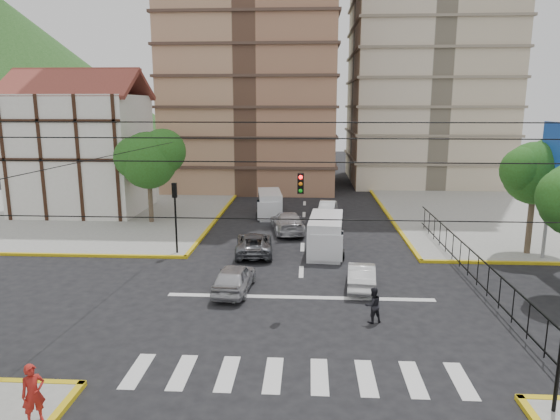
# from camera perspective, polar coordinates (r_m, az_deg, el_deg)

# --- Properties ---
(ground) EXTENTS (160.00, 160.00, 0.00)m
(ground) POSITION_cam_1_polar(r_m,az_deg,el_deg) (23.56, 2.25, -11.03)
(ground) COLOR black
(ground) RESTS_ON ground
(sidewalk_nw) EXTENTS (26.00, 26.00, 0.15)m
(sidewalk_nw) POSITION_cam_1_polar(r_m,az_deg,el_deg) (47.28, -22.26, -0.10)
(sidewalk_nw) COLOR gray
(sidewalk_nw) RESTS_ON ground
(sidewalk_ne) EXTENTS (26.00, 26.00, 0.15)m
(sidewalk_ne) POSITION_cam_1_polar(r_m,az_deg,el_deg) (46.99, 27.95, -0.67)
(sidewalk_ne) COLOR gray
(sidewalk_ne) RESTS_ON ground
(crosswalk_stripes) EXTENTS (12.00, 2.40, 0.01)m
(crosswalk_stripes) POSITION_cam_1_polar(r_m,az_deg,el_deg) (18.18, 1.87, -18.39)
(crosswalk_stripes) COLOR silver
(crosswalk_stripes) RESTS_ON ground
(stop_line) EXTENTS (13.00, 0.40, 0.01)m
(stop_line) POSITION_cam_1_polar(r_m,az_deg,el_deg) (24.67, 2.30, -9.93)
(stop_line) COLOR silver
(stop_line) RESTS_ON ground
(tudor_building) EXTENTS (10.80, 8.05, 12.23)m
(tudor_building) POSITION_cam_1_polar(r_m,az_deg,el_deg) (46.13, -21.64, 6.19)
(tudor_building) COLOR silver
(tudor_building) RESTS_ON ground
(distant_hill) EXTENTS (70.00, 70.00, 28.00)m
(distant_hill) POSITION_cam_1_polar(r_m,az_deg,el_deg) (107.21, -28.59, 13.07)
(distant_hill) COLOR #1F4E1A
(distant_hill) RESTS_ON ground
(park_fence) EXTENTS (0.10, 22.50, 1.66)m
(park_fence) POSITION_cam_1_polar(r_m,az_deg,el_deg) (29.08, 20.61, -7.28)
(park_fence) COLOR black
(park_fence) RESTS_ON ground
(tree_park_c) EXTENTS (4.65, 3.80, 7.25)m
(tree_park_c) POSITION_cam_1_polar(r_m,az_deg,el_deg) (33.87, 27.29, 4.07)
(tree_park_c) COLOR #473828
(tree_park_c) RESTS_ON ground
(tree_tudor) EXTENTS (5.39, 4.40, 7.43)m
(tree_tudor) POSITION_cam_1_polar(r_m,az_deg,el_deg) (39.85, -14.69, 5.81)
(tree_tudor) COLOR #473828
(tree_tudor) RESTS_ON ground
(traffic_light_nw) EXTENTS (0.28, 0.22, 4.40)m
(traffic_light_nw) POSITION_cam_1_polar(r_m,az_deg,el_deg) (31.20, -11.90, 0.44)
(traffic_light_nw) COLOR black
(traffic_light_nw) RESTS_ON ground
(traffic_light_hanging) EXTENTS (18.00, 9.12, 0.92)m
(traffic_light_hanging) POSITION_cam_1_polar(r_m,az_deg,el_deg) (19.94, 2.28, 2.44)
(traffic_light_hanging) COLOR black
(traffic_light_hanging) RESTS_ON ground
(van_right_lane) EXTENTS (2.40, 5.24, 2.30)m
(van_right_lane) POSITION_cam_1_polar(r_m,az_deg,el_deg) (31.43, 5.26, -3.01)
(van_right_lane) COLOR silver
(van_right_lane) RESTS_ON ground
(van_left_lane) EXTENTS (2.38, 4.84, 2.09)m
(van_left_lane) POSITION_cam_1_polar(r_m,az_deg,el_deg) (41.64, -1.21, 0.60)
(van_left_lane) COLOR silver
(van_left_lane) RESTS_ON ground
(car_silver_front_left) EXTENTS (1.97, 4.27, 1.42)m
(car_silver_front_left) POSITION_cam_1_polar(r_m,az_deg,el_deg) (25.27, -5.25, -7.73)
(car_silver_front_left) COLOR #B2B2B7
(car_silver_front_left) RESTS_ON ground
(car_white_front_right) EXTENTS (1.70, 4.00, 1.28)m
(car_white_front_right) POSITION_cam_1_polar(r_m,az_deg,el_deg) (26.05, 9.27, -7.38)
(car_white_front_right) COLOR white
(car_white_front_right) RESTS_ON ground
(car_grey_mid_left) EXTENTS (2.65, 5.01, 1.34)m
(car_grey_mid_left) POSITION_cam_1_polar(r_m,az_deg,el_deg) (31.42, -2.98, -3.82)
(car_grey_mid_left) COLOR #595C61
(car_grey_mid_left) RESTS_ON ground
(car_silver_rear_left) EXTENTS (2.98, 5.50, 1.51)m
(car_silver_rear_left) POSITION_cam_1_polar(r_m,az_deg,el_deg) (36.59, 0.87, -1.40)
(car_silver_rear_left) COLOR #B8B7BC
(car_silver_rear_left) RESTS_ON ground
(car_darkgrey_mid_right) EXTENTS (1.82, 3.80, 1.25)m
(car_darkgrey_mid_right) POSITION_cam_1_polar(r_m,az_deg,el_deg) (37.46, 4.83, -1.34)
(car_darkgrey_mid_right) COLOR black
(car_darkgrey_mid_right) RESTS_ON ground
(car_white_rear_right) EXTENTS (1.81, 3.93, 1.25)m
(car_white_rear_right) POSITION_cam_1_polar(r_m,az_deg,el_deg) (42.89, 5.54, 0.34)
(car_white_rear_right) COLOR white
(car_white_rear_right) RESTS_ON ground
(pedestrian_sw_corner) EXTENTS (0.77, 0.76, 1.79)m
(pedestrian_sw_corner) POSITION_cam_1_polar(r_m,az_deg,el_deg) (16.85, -26.37, -18.28)
(pedestrian_sw_corner) COLOR #AF211B
(pedestrian_sw_corner) RESTS_ON sidewalk_sw
(pedestrian_crosswalk) EXTENTS (0.93, 0.84, 1.58)m
(pedestrian_crosswalk) POSITION_cam_1_polar(r_m,az_deg,el_deg) (22.09, 10.56, -10.63)
(pedestrian_crosswalk) COLOR black
(pedestrian_crosswalk) RESTS_ON ground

